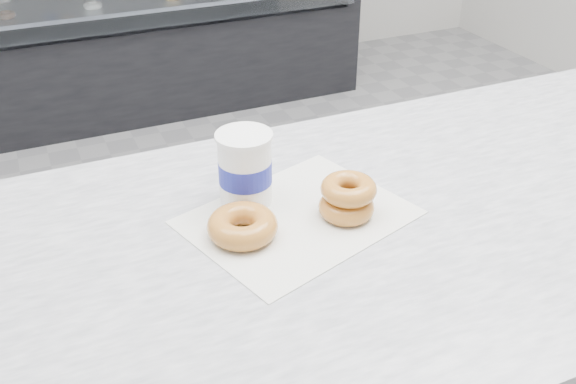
# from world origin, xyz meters

# --- Properties ---
(ground) EXTENTS (5.00, 5.00, 0.00)m
(ground) POSITION_xyz_m (0.00, 0.00, 0.00)
(ground) COLOR gray
(ground) RESTS_ON ground
(display_case) EXTENTS (2.40, 0.74, 1.25)m
(display_case) POSITION_xyz_m (0.00, 2.12, 0.49)
(display_case) COLOR black
(display_case) RESTS_ON ground
(wax_paper) EXTENTS (0.40, 0.35, 0.00)m
(wax_paper) POSITION_xyz_m (-0.24, -0.54, 0.90)
(wax_paper) COLOR silver
(wax_paper) RESTS_ON counter
(donut_single) EXTENTS (0.14, 0.14, 0.04)m
(donut_single) POSITION_xyz_m (-0.34, -0.56, 0.92)
(donut_single) COLOR #C47B36
(donut_single) RESTS_ON wax_paper
(donut_stack) EXTENTS (0.12, 0.12, 0.06)m
(donut_stack) POSITION_xyz_m (-0.16, -0.57, 0.93)
(donut_stack) COLOR #C47B36
(donut_stack) RESTS_ON wax_paper
(coffee_cup) EXTENTS (0.11, 0.11, 0.13)m
(coffee_cup) POSITION_xyz_m (-0.29, -0.46, 0.96)
(coffee_cup) COLOR white
(coffee_cup) RESTS_ON counter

